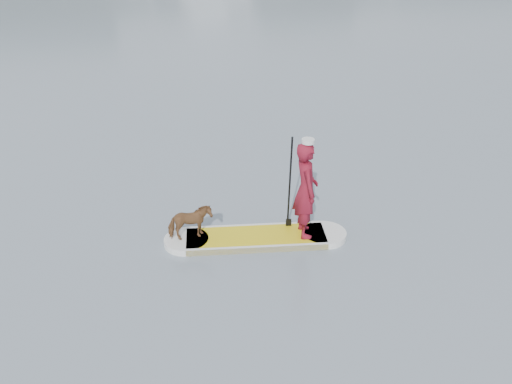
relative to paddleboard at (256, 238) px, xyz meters
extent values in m
plane|color=slate|center=(0.47, 0.94, -0.06)|extent=(140.00, 140.00, 0.00)
cube|color=yellow|center=(0.00, 0.00, 0.00)|extent=(2.59, 1.14, 0.12)
cylinder|color=silver|center=(-1.24, 0.18, 0.00)|extent=(0.80, 0.80, 0.12)
cylinder|color=silver|center=(1.24, -0.18, 0.00)|extent=(0.80, 0.80, 0.12)
cube|color=silver|center=(0.05, 0.37, 0.00)|extent=(2.48, 0.41, 0.12)
cube|color=silver|center=(-0.05, -0.37, 0.00)|extent=(2.48, 0.41, 0.12)
imported|color=maroon|center=(0.86, -0.12, 0.94)|extent=(0.47, 0.67, 1.77)
cylinder|color=silver|center=(0.86, -0.12, 1.86)|extent=(0.22, 0.22, 0.07)
imported|color=brown|center=(-1.15, 0.16, 0.38)|extent=(0.80, 0.44, 0.64)
cylinder|color=black|center=(0.66, 0.19, 0.94)|extent=(0.08, 0.30, 1.89)
cube|color=black|center=(0.66, 0.19, 0.04)|extent=(0.10, 0.03, 0.32)
camera|label=1|loc=(-1.95, -8.46, 5.55)|focal=40.00mm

